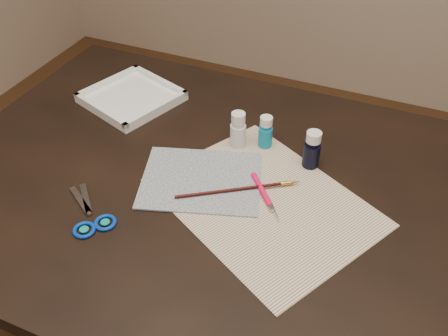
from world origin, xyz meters
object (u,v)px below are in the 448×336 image
at_px(palette_tray, 132,97).
at_px(scissors, 84,210).
at_px(paint_bottle_navy, 312,149).
at_px(paint_bottle_white, 238,130).
at_px(canvas, 201,180).
at_px(paint_bottle_cyan, 266,132).
at_px(paper, 264,202).

bearing_deg(palette_tray, scissors, -72.26).
bearing_deg(paint_bottle_navy, paint_bottle_white, 178.36).
bearing_deg(canvas, paint_bottle_navy, 35.25).
xyz_separation_m(paint_bottle_white, paint_bottle_cyan, (0.06, 0.02, -0.00)).
xyz_separation_m(paint_bottle_navy, palette_tray, (-0.51, 0.08, -0.03)).
distance_m(paper, paint_bottle_cyan, 0.20).
distance_m(paper, palette_tray, 0.51).
relative_size(paint_bottle_navy, scissors, 0.53).
height_order(paint_bottle_navy, palette_tray, paint_bottle_navy).
height_order(paper, paint_bottle_cyan, paint_bottle_cyan).
bearing_deg(scissors, canvas, -102.69).
xyz_separation_m(paint_bottle_white, paint_bottle_navy, (0.18, -0.01, 0.00)).
bearing_deg(scissors, paint_bottle_cyan, -94.50).
relative_size(canvas, paint_bottle_white, 2.83).
bearing_deg(paint_bottle_cyan, canvas, -116.33).
distance_m(paper, canvas, 0.15).
xyz_separation_m(scissors, palette_tray, (-0.13, 0.40, 0.01)).
relative_size(paint_bottle_cyan, paint_bottle_navy, 0.88).
distance_m(paper, paint_bottle_white, 0.21).
relative_size(paper, canvas, 1.70).
xyz_separation_m(canvas, paint_bottle_navy, (0.21, 0.15, 0.04)).
xyz_separation_m(paper, palette_tray, (-0.46, 0.23, 0.01)).
bearing_deg(paint_bottle_navy, palette_tray, 171.68).
bearing_deg(scissors, paint_bottle_navy, -107.41).
height_order(canvas, paint_bottle_cyan, paint_bottle_cyan).
bearing_deg(paint_bottle_cyan, paper, -71.06).
distance_m(canvas, palette_tray, 0.38).
distance_m(scissors, palette_tray, 0.42).
distance_m(paint_bottle_white, palette_tray, 0.34).
height_order(paper, scissors, scissors).
bearing_deg(canvas, paint_bottle_white, 80.07).
xyz_separation_m(canvas, palette_tray, (-0.31, 0.22, 0.01)).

